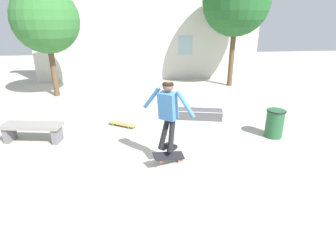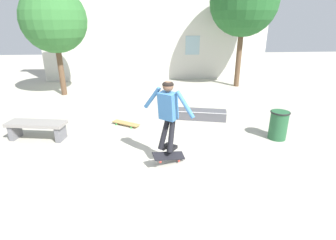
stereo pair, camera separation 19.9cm
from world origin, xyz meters
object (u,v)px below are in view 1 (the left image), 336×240
at_px(skateboard_flipping, 169,156).
at_px(skate_ledge, 196,114).
at_px(trash_bin, 275,123).
at_px(tree_right, 236,2).
at_px(tree_left, 46,20).
at_px(park_bench, 32,129).
at_px(skateboard_resting, 123,124).
at_px(skater, 168,110).

bearing_deg(skateboard_flipping, skate_ledge, 36.18).
relative_size(skate_ledge, trash_bin, 2.25).
bearing_deg(tree_right, tree_left, -173.68).
xyz_separation_m(tree_left, park_bench, (0.55, -4.36, -2.51)).
xyz_separation_m(skate_ledge, skateboard_resting, (-2.21, -0.35, -0.08)).
distance_m(tree_right, skater, 8.03).
distance_m(park_bench, trash_bin, 6.09).
xyz_separation_m(tree_right, tree_left, (-7.48, -0.83, -0.71)).
relative_size(park_bench, skater, 1.04).
height_order(park_bench, skateboard_resting, park_bench).
bearing_deg(tree_right, park_bench, -143.14).
distance_m(trash_bin, skater, 3.16).
relative_size(skater, skateboard_resting, 1.75).
bearing_deg(trash_bin, tree_left, 143.73).
relative_size(tree_left, trash_bin, 5.57).
height_order(tree_right, tree_left, tree_right).
height_order(skate_ledge, skateboard_resting, skate_ledge).
bearing_deg(skate_ledge, skateboard_flipping, -100.11).
distance_m(park_bench, skater, 3.62).
xyz_separation_m(skate_ledge, skateboard_flipping, (-1.18, -2.65, 0.07)).
relative_size(tree_left, skateboard_flipping, 5.63).
bearing_deg(skater, skateboard_resting, 64.94).
relative_size(park_bench, trash_bin, 2.07).
bearing_deg(park_bench, skateboard_resting, 28.82).
distance_m(park_bench, skate_ledge, 4.51).
height_order(tree_right, skater, tree_right).
bearing_deg(skateboard_resting, tree_right, -103.14).
relative_size(skate_ledge, skateboard_resting, 1.98).
distance_m(skate_ledge, skateboard_resting, 2.24).
bearing_deg(tree_right, skate_ledge, -121.78).
bearing_deg(skater, trash_bin, -30.20).
xyz_separation_m(trash_bin, skater, (-2.89, -1.01, 0.81)).
bearing_deg(skateboard_flipping, skateboard_resting, 84.43).
height_order(tree_right, trash_bin, tree_right).
bearing_deg(skate_ledge, skateboard_resting, -157.07).
height_order(skateboard_flipping, skateboard_resting, skateboard_flipping).
height_order(trash_bin, skateboard_resting, trash_bin).
height_order(park_bench, trash_bin, trash_bin).
xyz_separation_m(park_bench, skateboard_resting, (2.16, 0.73, -0.26)).
distance_m(skater, skateboard_flipping, 0.99).
bearing_deg(skateboard_resting, park_bench, 52.34).
bearing_deg(trash_bin, skate_ledge, 137.03).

